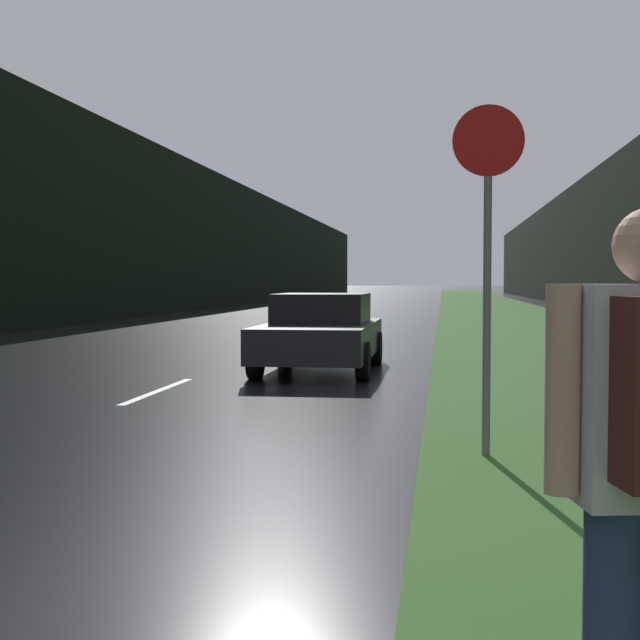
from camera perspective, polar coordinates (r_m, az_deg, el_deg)
grass_verge at (r=38.40m, az=12.07°, el=0.17°), size 6.00×240.00×0.02m
lane_stripe_c at (r=12.71m, az=-10.28°, el=-4.47°), size 0.12×3.00×0.01m
lane_stripe_d at (r=19.45m, az=-3.84°, el=-2.02°), size 0.12×3.00×0.01m
lane_stripe_e at (r=26.33m, az=-0.74°, el=-0.83°), size 0.12×3.00×0.01m
lane_stripe_f at (r=33.26m, az=1.07°, el=-0.14°), size 0.12×3.00×0.01m
treeline_far_side at (r=50.23m, az=-7.97°, el=5.12°), size 2.00×140.00×7.69m
treeline_near_side at (r=49.12m, az=18.28°, el=4.93°), size 2.00×140.00×7.44m
stop_sign at (r=7.84m, az=10.67°, el=4.46°), size 0.62×0.07×3.05m
car_passing_near at (r=15.21m, az=0.05°, el=-0.78°), size 1.90×4.32×1.32m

